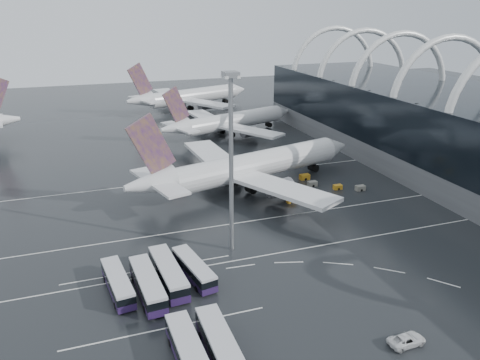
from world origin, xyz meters
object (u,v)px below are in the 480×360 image
object	(u,v)px
airliner_gate_b	(229,122)
bus_row_far_c	(221,347)
bus_row_near_c	(168,273)
gse_cart_belly_c	(291,200)
gse_cart_belly_b	(312,184)
airliner_gate_c	(188,97)
gse_cart_belly_e	(305,177)
bus_row_near_d	(194,269)
gse_cart_belly_a	(338,187)
airliner_main	(247,168)
van_curve_a	(407,340)
bus_row_near_a	(118,283)
floodlight_mast	(231,143)
bus_row_far_b	(189,353)
bus_row_near_b	(148,284)
gse_cart_belly_d	(360,188)

from	to	relation	value
airliner_gate_b	bus_row_far_c	xyz separation A→B (m)	(-34.04, -102.08, -2.84)
bus_row_near_c	gse_cart_belly_c	xyz separation A→B (m)	(32.09, 23.27, -1.30)
airliner_gate_b	gse_cart_belly_b	world-z (taller)	airliner_gate_b
airliner_gate_b	airliner_gate_c	size ratio (longest dim) A/B	0.91
bus_row_near_c	gse_cart_belly_e	bearing A→B (deg)	-53.52
bus_row_near_d	gse_cart_belly_a	size ratio (longest dim) A/B	6.02
airliner_main	gse_cart_belly_e	size ratio (longest dim) A/B	24.98
bus_row_near_c	gse_cart_belly_b	world-z (taller)	bus_row_near_c
bus_row_near_c	bus_row_far_c	world-z (taller)	bus_row_near_c
airliner_gate_c	gse_cart_belly_a	size ratio (longest dim) A/B	27.95
bus_row_near_c	van_curve_a	world-z (taller)	bus_row_near_c
bus_row_near_a	floodlight_mast	size ratio (longest dim) A/B	0.40
bus_row_far_b	gse_cart_belly_e	world-z (taller)	bus_row_far_b
airliner_main	bus_row_far_c	distance (m)	58.17
bus_row_near_b	bus_row_far_c	distance (m)	17.98
bus_row_near_a	floodlight_mast	xyz separation A→B (m)	(20.61, 7.22, 18.14)
bus_row_near_a	bus_row_near_d	distance (m)	11.91
van_curve_a	bus_row_near_b	bearing A→B (deg)	50.84
airliner_gate_b	bus_row_near_a	bearing A→B (deg)	-137.26
airliner_gate_b	bus_row_near_c	distance (m)	91.04
airliner_gate_b	bus_row_far_c	bearing A→B (deg)	-127.49
bus_row_far_b	van_curve_a	distance (m)	27.91
airliner_gate_c	bus_row_near_d	size ratio (longest dim) A/B	4.64
bus_row_near_b	gse_cart_belly_b	xyz separation A→B (m)	(44.85, 32.88, -1.20)
bus_row_far_b	airliner_gate_b	bearing A→B (deg)	-22.33
airliner_gate_c	bus_row_near_c	size ratio (longest dim) A/B	4.12
gse_cart_belly_e	airliner_gate_c	bearing A→B (deg)	94.57
bus_row_near_c	gse_cart_belly_d	bearing A→B (deg)	-68.33
bus_row_far_c	van_curve_a	xyz separation A→B (m)	(23.39, -5.41, -1.11)
floodlight_mast	bus_row_far_c	bearing A→B (deg)	-111.01
bus_row_far_b	floodlight_mast	distance (m)	34.60
bus_row_near_a	floodlight_mast	world-z (taller)	floodlight_mast
bus_row_near_a	gse_cart_belly_e	xyz separation A→B (m)	(49.36, 35.58, -0.97)
bus_row_near_b	bus_row_far_b	size ratio (longest dim) A/B	1.03
van_curve_a	gse_cart_belly_b	bearing A→B (deg)	-17.71
bus_row_near_d	bus_row_far_b	world-z (taller)	bus_row_far_b
airliner_gate_b	gse_cart_belly_e	world-z (taller)	airliner_gate_b
bus_row_near_c	van_curve_a	size ratio (longest dim) A/B	2.73
bus_row_near_d	bus_row_near_b	bearing A→B (deg)	96.72
bus_row_far_c	gse_cart_belly_e	size ratio (longest dim) A/B	5.41
bus_row_near_b	van_curve_a	bearing A→B (deg)	-130.60
bus_row_far_c	gse_cart_belly_d	bearing A→B (deg)	-48.04
bus_row_near_a	gse_cart_belly_b	size ratio (longest dim) A/B	5.56
airliner_gate_b	airliner_gate_c	world-z (taller)	airliner_gate_c
gse_cart_belly_b	gse_cart_belly_c	bearing A→B (deg)	-140.68
bus_row_near_d	bus_row_near_c	bearing A→B (deg)	83.68
gse_cart_belly_e	gse_cart_belly_c	bearing A→B (deg)	-127.63
bus_row_near_d	bus_row_far_b	bearing A→B (deg)	154.22
floodlight_mast	bus_row_near_b	bearing A→B (deg)	-150.37
floodlight_mast	airliner_gate_b	bearing A→B (deg)	72.46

